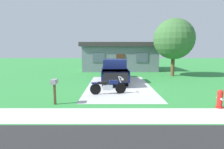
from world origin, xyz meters
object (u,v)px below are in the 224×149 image
neighbor_house (120,56)px  motorcycle (109,86)px  mailbox (55,85)px  pickup_truck (115,70)px  shade_tree (174,39)px  fire_hydrant (220,99)px

neighbor_house → motorcycle: bearing=-95.3°
motorcycle → mailbox: bearing=-141.0°
motorcycle → pickup_truck: bearing=84.7°
pickup_truck → shade_tree: (5.93, 3.18, 2.73)m
pickup_truck → shade_tree: shade_tree is taller
fire_hydrant → shade_tree: (1.10, 10.16, 3.26)m
pickup_truck → neighbor_house: (0.80, 8.61, 0.84)m
pickup_truck → motorcycle: bearing=-95.3°
fire_hydrant → pickup_truck: bearing=124.7°
motorcycle → pickup_truck: pickup_truck is taller
motorcycle → pickup_truck: size_ratio=0.39×
mailbox → pickup_truck: bearing=64.8°
shade_tree → neighbor_house: size_ratio=0.59×
mailbox → neighbor_house: bearing=75.7°
motorcycle → shade_tree: shade_tree is taller
pickup_truck → mailbox: bearing=-115.2°
motorcycle → neighbor_house: 13.05m
pickup_truck → shade_tree: 7.26m
motorcycle → shade_tree: (6.34, 7.49, 3.21)m
fire_hydrant → motorcycle: bearing=153.0°
mailbox → neighbor_house: size_ratio=0.13×
motorcycle → pickup_truck: (0.40, 4.31, 0.48)m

